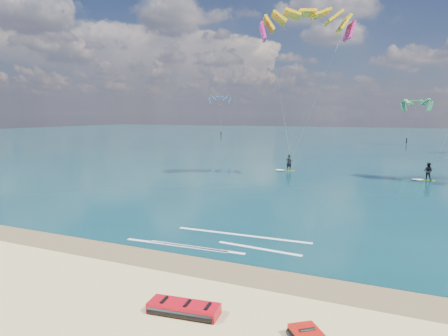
# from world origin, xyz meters

# --- Properties ---
(ground) EXTENTS (320.00, 320.00, 0.00)m
(ground) POSITION_xyz_m (0.00, 40.00, 0.00)
(ground) COLOR tan
(ground) RESTS_ON ground
(wet_sand_strip) EXTENTS (320.00, 2.40, 0.01)m
(wet_sand_strip) POSITION_xyz_m (0.00, 3.00, 0.00)
(wet_sand_strip) COLOR brown
(wet_sand_strip) RESTS_ON ground
(sea) EXTENTS (320.00, 200.00, 0.04)m
(sea) POSITION_xyz_m (0.00, 104.00, 0.02)
(sea) COLOR #0A343B
(sea) RESTS_ON ground
(packed_kite_left) EXTENTS (2.88, 1.55, 0.45)m
(packed_kite_left) POSITION_xyz_m (3.91, -1.12, 0.00)
(packed_kite_left) COLOR red
(packed_kite_left) RESTS_ON ground
(kitesurfer_main) EXTENTS (11.33, 11.68, 18.17)m
(kitesurfer_main) POSITION_xyz_m (0.05, 30.33, 9.23)
(kitesurfer_main) COLOR #BCD819
(kitesurfer_main) RESTS_ON sea
(shoreline_foam) EXTENTS (9.56, 3.64, 0.01)m
(shoreline_foam) POSITION_xyz_m (1.85, 6.32, 0.04)
(shoreline_foam) COLOR white
(shoreline_foam) RESTS_ON ground
(distant_kites) EXTENTS (73.29, 34.61, 12.03)m
(distant_kites) POSITION_xyz_m (-0.41, 82.78, 5.66)
(distant_kites) COLOR #2963B2
(distant_kites) RESTS_ON ground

